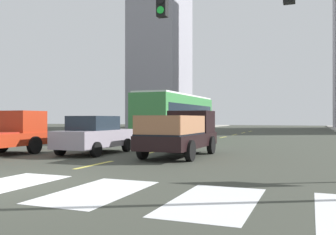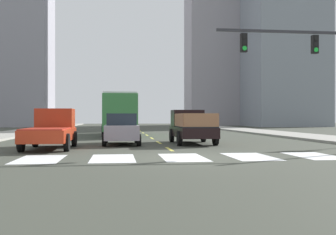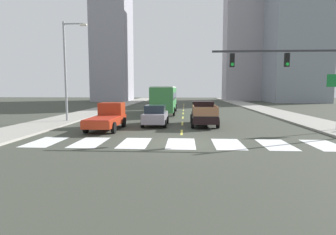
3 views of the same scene
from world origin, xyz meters
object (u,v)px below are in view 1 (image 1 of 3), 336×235
object	(u,v)px
pickup_stakebed	(183,134)
pickup_dark	(0,134)
city_bus	(177,114)
sedan_near_right	(95,135)

from	to	relation	value
pickup_stakebed	pickup_dark	xyz separation A→B (m)	(-7.46, -2.87, -0.02)
pickup_stakebed	pickup_dark	world-z (taller)	same
pickup_dark	city_bus	distance (m)	13.84
pickup_dark	city_bus	xyz separation A→B (m)	(3.39, 13.38, 1.03)
pickup_stakebed	sedan_near_right	xyz separation A→B (m)	(-4.03, -0.65, -0.08)
city_bus	sedan_near_right	bearing A→B (deg)	-89.34
city_bus	pickup_dark	bearing A→B (deg)	-103.72
pickup_dark	sedan_near_right	bearing A→B (deg)	31.91
pickup_dark	sedan_near_right	size ratio (longest dim) A/B	1.18
sedan_near_right	pickup_stakebed	bearing A→B (deg)	8.09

